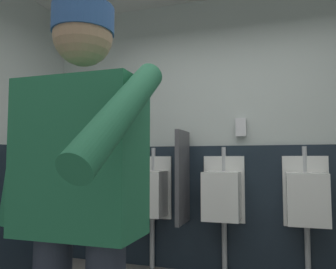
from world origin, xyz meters
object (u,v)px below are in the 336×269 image
object	(u,v)px
urinal_left	(149,193)
urinal_right	(307,198)
urinal_middle	(222,195)
soap_dispenser	(241,127)
person	(79,191)

from	to	relation	value
urinal_left	urinal_right	bearing A→B (deg)	0.00
urinal_middle	urinal_right	size ratio (longest dim) A/B	1.00
urinal_right	soap_dispenser	bearing A→B (deg)	168.29
urinal_left	soap_dispenser	world-z (taller)	soap_dispenser
urinal_left	soap_dispenser	distance (m)	1.14
urinal_middle	person	world-z (taller)	person
urinal_middle	urinal_right	bearing A→B (deg)	0.00
urinal_middle	person	distance (m)	2.19
urinal_middle	urinal_right	distance (m)	0.75
urinal_left	urinal_right	world-z (taller)	same
urinal_left	urinal_right	size ratio (longest dim) A/B	1.00
person	soap_dispenser	xyz separation A→B (m)	(0.36, 2.29, 0.43)
urinal_left	urinal_middle	xyz separation A→B (m)	(0.75, 0.00, 0.00)
urinal_middle	soap_dispenser	size ratio (longest dim) A/B	6.89
urinal_left	person	distance (m)	2.25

